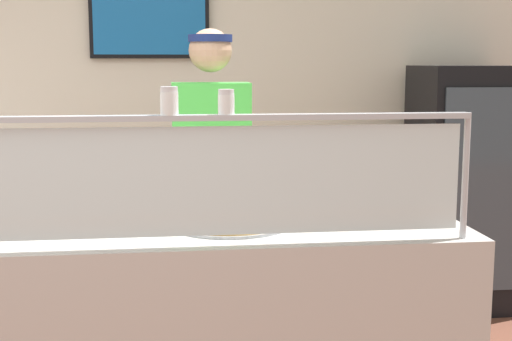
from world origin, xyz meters
name	(u,v)px	position (x,y,z in m)	size (l,w,h in m)	color
shop_rear_unit	(198,99)	(0.98, 2.39, 1.36)	(6.36, 0.13, 2.70)	silver
serving_counter	(222,339)	(0.98, 0.37, 0.47)	(1.96, 0.73, 0.95)	#BCB7B2
sneeze_guard	(227,164)	(0.98, 0.06, 1.24)	(1.79, 0.06, 0.47)	#B2B5BC
pizza_tray	(230,221)	(1.02, 0.38, 0.97)	(0.49, 0.49, 0.04)	#9EA0A8
pizza_server	(220,217)	(0.98, 0.36, 0.99)	(0.07, 0.28, 0.01)	#ADAFB7
parmesan_shaker	(169,103)	(0.78, 0.06, 1.46)	(0.06, 0.06, 0.10)	white
pepper_flake_shaker	(226,104)	(0.98, 0.06, 1.46)	(0.06, 0.06, 0.09)	white
worker_figure	(213,183)	(0.99, 1.07, 1.01)	(0.41, 0.50, 1.76)	#23232D
drink_fridge	(467,188)	(2.70, 1.95, 0.79)	(0.67, 0.60, 1.58)	black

